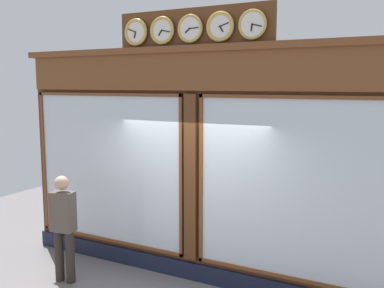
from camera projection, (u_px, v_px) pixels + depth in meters
The scene contains 2 objects.
shop_facade at pixel (196, 163), 6.75m from camera, with size 6.58×0.42×4.18m.
pedestrian at pixel (63, 224), 6.69m from camera, with size 0.39×0.27×1.69m.
Camera 1 is at (-3.06, 5.77, 3.07)m, focal length 40.53 mm.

